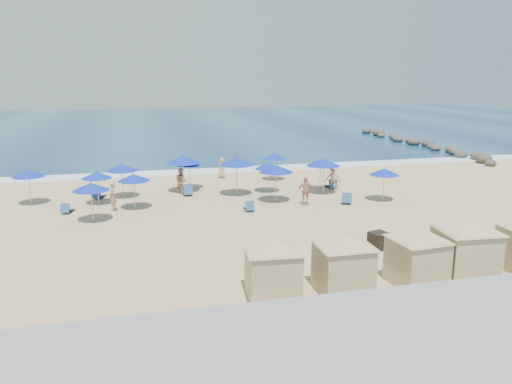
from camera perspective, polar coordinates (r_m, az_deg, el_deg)
ground at (r=28.56m, az=2.95°, el=-3.30°), size 160.00×160.00×0.00m
ocean at (r=81.96m, az=-8.31°, el=7.56°), size 160.00×80.00×0.06m
surf_line at (r=43.20m, az=-3.00°, el=2.50°), size 160.00×2.50×0.08m
seawall at (r=16.78m, az=16.83°, el=-13.98°), size 160.00×6.10×1.22m
rock_jetty at (r=60.77m, az=18.09°, el=5.34°), size 2.56×26.66×0.96m
trash_bin at (r=24.71m, az=13.86°, el=-5.41°), size 1.00×1.00×0.81m
cabana_0 at (r=18.64m, az=1.94°, el=-7.75°), size 4.11×4.11×2.59m
cabana_1 at (r=19.31m, az=9.96°, el=-7.13°), size 4.17×4.17×2.62m
cabana_2 at (r=20.73m, az=18.01°, el=-6.23°), size 4.08×4.08×2.57m
cabana_3 at (r=21.94m, az=22.88°, el=-5.14°), size 4.51×4.51×2.84m
umbrella_0 at (r=34.77m, az=-24.58°, el=1.95°), size 2.05×2.05×2.34m
umbrella_1 at (r=29.34m, az=-18.37°, el=0.59°), size 2.07×2.07×2.35m
umbrella_2 at (r=33.24m, az=-17.76°, el=1.85°), size 1.93×1.93×2.20m
umbrella_3 at (r=31.43m, az=-13.81°, el=1.62°), size 2.02×2.02×2.30m
umbrella_4 at (r=36.28m, az=-7.64°, el=3.41°), size 2.01×2.01×2.28m
umbrella_5 at (r=34.01m, az=-2.25°, el=3.53°), size 2.40×2.40×2.73m
umbrella_6 at (r=32.22m, az=2.32°, el=2.69°), size 2.25×2.25×2.56m
umbrella_7 at (r=34.99m, az=1.37°, el=3.00°), size 1.91×1.91×2.17m
umbrella_8 at (r=34.83m, az=7.82°, el=3.37°), size 2.24×2.24×2.55m
umbrella_9 at (r=38.96m, az=2.13°, el=4.11°), size 1.94×1.94×2.21m
umbrella_10 at (r=35.70m, az=7.37°, el=3.35°), size 2.06×2.06×2.34m
umbrella_11 at (r=33.58m, az=14.47°, el=2.25°), size 1.98×1.98×2.25m
umbrella_12 at (r=34.51m, az=-15.08°, el=2.71°), size 2.10×2.10×2.39m
umbrella_13 at (r=35.24m, az=-8.37°, el=3.69°), size 2.37×2.37×2.70m
beach_chair_0 at (r=32.14m, az=-20.80°, el=-1.85°), size 0.79×1.29×0.66m
beach_chair_1 at (r=35.12m, az=-17.56°, el=-0.33°), size 0.92×1.37×0.69m
beach_chair_2 at (r=34.74m, az=-7.86°, el=0.07°), size 0.64×1.39×0.76m
beach_chair_3 at (r=30.52m, az=-0.81°, el=-1.73°), size 0.62×1.25×0.67m
beach_chair_4 at (r=32.80m, az=10.33°, el=-0.81°), size 1.13×1.53×0.77m
beach_chair_5 at (r=36.90m, az=8.60°, el=0.82°), size 0.62×1.36×0.74m
beachgoer_0 at (r=31.49m, az=-16.10°, el=-0.49°), size 0.49×0.70×1.85m
beachgoer_1 at (r=35.21m, az=-8.57°, el=1.28°), size 1.02×1.09×1.79m
beachgoer_2 at (r=31.91m, az=5.65°, el=0.15°), size 1.09×0.48×1.84m
beachgoer_3 at (r=36.44m, az=8.78°, el=1.66°), size 1.25×0.89×1.76m
beachgoer_4 at (r=40.18m, az=-3.92°, el=2.79°), size 0.91×0.95×1.64m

